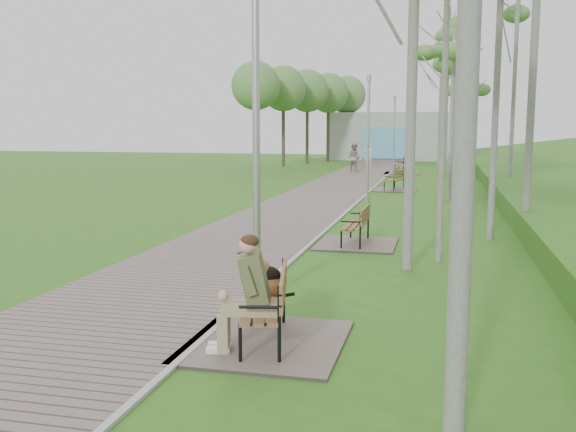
{
  "coord_description": "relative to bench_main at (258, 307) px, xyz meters",
  "views": [
    {
      "loc": [
        3.06,
        -5.12,
        2.89
      ],
      "look_at": [
        0.34,
        6.23,
        1.25
      ],
      "focal_mm": 40.0,
      "sensor_mm": 36.0,
      "label": 1
    }
  ],
  "objects": [
    {
      "name": "kerb",
      "position": [
        -0.75,
        18.7,
        -0.48
      ],
      "size": [
        0.1,
        67.0,
        0.05
      ],
      "primitive_type": "cube",
      "color": "#999993",
      "rests_on": "ground"
    },
    {
      "name": "pedestrian_near",
      "position": [
        -2.72,
        37.2,
        0.34
      ],
      "size": [
        0.72,
        0.6,
        1.68
      ],
      "primitive_type": "imported",
      "rotation": [
        0.0,
        0.0,
        3.51
      ],
      "color": "white",
      "rests_on": "ground"
    },
    {
      "name": "lamp_post_near",
      "position": [
        -0.56,
        1.88,
        1.96
      ],
      "size": [
        0.2,
        0.2,
        5.27
      ],
      "color": "#9B9DA3",
      "rests_on": "ground"
    },
    {
      "name": "lamp_post_second",
      "position": [
        -0.38,
        15.99,
        1.71
      ],
      "size": [
        0.18,
        0.18,
        4.74
      ],
      "color": "#9B9DA3",
      "rests_on": "ground"
    },
    {
      "name": "birch_distant_b",
      "position": [
        3.77,
        39.14,
        5.19
      ],
      "size": [
        2.26,
        2.26,
        7.26
      ],
      "color": "silver",
      "rests_on": "ground"
    },
    {
      "name": "pedestrian_far",
      "position": [
        -3.09,
        32.23,
        0.4
      ],
      "size": [
        1.08,
        0.98,
        1.81
      ],
      "primitive_type": "imported",
      "rotation": [
        0.0,
        0.0,
        2.72
      ],
      "color": "gray",
      "rests_on": "ground"
    },
    {
      "name": "bench_third",
      "position": [
        0.25,
        21.19,
        -0.29
      ],
      "size": [
        1.86,
        2.06,
        1.14
      ],
      "color": "#685B54",
      "rests_on": "ground"
    },
    {
      "name": "building_north",
      "position": [
        -2.25,
        48.17,
        1.49
      ],
      "size": [
        10.0,
        5.2,
        4.0
      ],
      "color": "#9E9E99",
      "rests_on": "ground"
    },
    {
      "name": "birch_far_a",
      "position": [
        5.01,
        19.46,
        7.03
      ],
      "size": [
        2.41,
        2.41,
        9.59
      ],
      "color": "silver",
      "rests_on": "ground"
    },
    {
      "name": "birch_mid_c",
      "position": [
        2.62,
        17.76,
        4.76
      ],
      "size": [
        2.39,
        2.39,
        6.7
      ],
      "color": "silver",
      "rests_on": "ground"
    },
    {
      "name": "bench_second",
      "position": [
        0.3,
        7.5,
        -0.29
      ],
      "size": [
        1.9,
        2.11,
        1.17
      ],
      "color": "#685B54",
      "rests_on": "ground"
    },
    {
      "name": "lamp_post_third",
      "position": [
        -0.68,
        33.09,
        1.7
      ],
      "size": [
        0.18,
        0.18,
        4.71
      ],
      "color": "#9B9DA3",
      "rests_on": "ground"
    },
    {
      "name": "bench_main",
      "position": [
        0.0,
        0.0,
        0.0
      ],
      "size": [
        2.04,
        2.27,
        1.78
      ],
      "color": "#685B54",
      "rests_on": "ground"
    },
    {
      "name": "walkway",
      "position": [
        -2.5,
        18.7,
        -0.48
      ],
      "size": [
        3.5,
        67.0,
        0.04
      ],
      "primitive_type": "cube",
      "color": "#685B54",
      "rests_on": "ground"
    },
    {
      "name": "birch_far_c",
      "position": [
        2.92,
        29.76,
        8.68
      ],
      "size": [
        2.86,
        2.86,
        11.7
      ],
      "color": "silver",
      "rests_on": "ground"
    },
    {
      "name": "birch_distant_a",
      "position": [
        2.03,
        39.77,
        7.53
      ],
      "size": [
        2.97,
        2.97,
        10.24
      ],
      "color": "silver",
      "rests_on": "ground"
    },
    {
      "name": "lamp_post_far",
      "position": [
        -0.31,
        46.45,
        2.21
      ],
      "size": [
        0.22,
        0.22,
        5.8
      ],
      "color": "#9B9DA3",
      "rests_on": "ground"
    },
    {
      "name": "bench_far",
      "position": [
        -0.11,
        31.6,
        -0.27
      ],
      "size": [
        2.03,
        2.26,
        1.25
      ],
      "color": "#685B54",
      "rests_on": "ground"
    },
    {
      "name": "birch_far_b",
      "position": [
        2.43,
        30.3,
        7.24
      ],
      "size": [
        2.81,
        2.81,
        9.86
      ],
      "color": "silver",
      "rests_on": "ground"
    }
  ]
}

